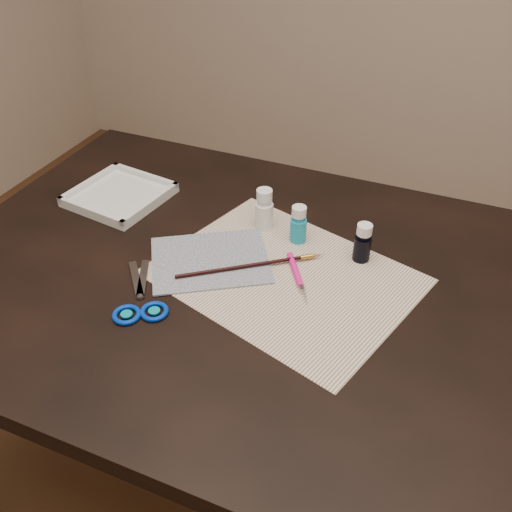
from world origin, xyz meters
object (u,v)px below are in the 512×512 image
at_px(paint_bottle_cyan, 298,224).
at_px(scissors, 136,291).
at_px(palette_tray, 120,194).
at_px(paint_bottle_navy, 363,243).
at_px(paper, 285,276).
at_px(canvas, 210,260).
at_px(paint_bottle_white, 264,209).

relative_size(paint_bottle_cyan, scissors, 0.42).
height_order(paint_bottle_cyan, palette_tray, paint_bottle_cyan).
bearing_deg(paint_bottle_navy, paper, -137.61).
relative_size(canvas, paint_bottle_white, 2.47).
xyz_separation_m(canvas, palette_tray, (-0.30, 0.13, 0.01)).
xyz_separation_m(paint_bottle_white, paint_bottle_cyan, (0.08, -0.02, -0.00)).
bearing_deg(paint_bottle_white, paint_bottle_cyan, -12.70).
relative_size(paint_bottle_navy, palette_tray, 0.43).
relative_size(paper, paint_bottle_navy, 5.61).
relative_size(paper, scissors, 2.34).
bearing_deg(scissors, paint_bottle_white, -65.30).
distance_m(paint_bottle_cyan, scissors, 0.36).
xyz_separation_m(paper, paint_bottle_navy, (0.12, 0.11, 0.04)).
bearing_deg(paint_bottle_cyan, palette_tray, -179.54).
bearing_deg(scissors, canvas, -71.13).
bearing_deg(palette_tray, paper, -14.53).
relative_size(paint_bottle_white, scissors, 0.47).
bearing_deg(scissors, paper, -97.43).
bearing_deg(paper, paint_bottle_cyan, 98.08).
distance_m(paint_bottle_navy, palette_tray, 0.58).
xyz_separation_m(canvas, paint_bottle_navy, (0.28, 0.12, 0.04)).
height_order(paper, canvas, canvas).
bearing_deg(paint_bottle_cyan, paint_bottle_navy, -4.64).
height_order(paint_bottle_navy, scissors, paint_bottle_navy).
xyz_separation_m(canvas, scissors, (-0.08, -0.14, 0.00)).
relative_size(paint_bottle_cyan, palette_tray, 0.42).
bearing_deg(scissors, palette_tray, -1.65).
bearing_deg(canvas, scissors, -120.96).
distance_m(canvas, palette_tray, 0.33).
height_order(paint_bottle_white, scissors, paint_bottle_white).
height_order(paper, paint_bottle_cyan, paint_bottle_cyan).
relative_size(paint_bottle_cyan, paint_bottle_navy, 1.00).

